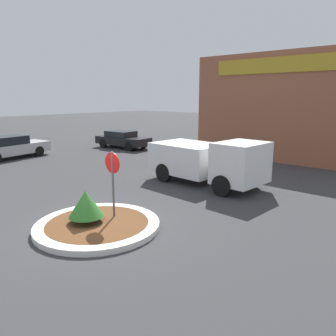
% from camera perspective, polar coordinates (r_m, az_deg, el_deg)
% --- Properties ---
extents(ground_plane, '(120.00, 120.00, 0.00)m').
position_cam_1_polar(ground_plane, '(10.39, -12.12, -10.17)').
color(ground_plane, '#38383A').
extents(traffic_island, '(3.78, 3.78, 0.17)m').
position_cam_1_polar(traffic_island, '(10.36, -12.14, -9.73)').
color(traffic_island, silver).
rests_on(traffic_island, ground_plane).
extents(stop_sign, '(0.67, 0.07, 2.27)m').
position_cam_1_polar(stop_sign, '(10.35, -9.61, -1.05)').
color(stop_sign, '#4C4C51').
rests_on(stop_sign, ground_plane).
extents(island_shrub, '(1.07, 1.07, 0.99)m').
position_cam_1_polar(island_shrub, '(10.26, -14.11, -6.03)').
color(island_shrub, brown).
rests_on(island_shrub, traffic_island).
extents(utility_truck, '(5.48, 2.62, 2.09)m').
position_cam_1_polar(utility_truck, '(14.91, 6.80, 1.35)').
color(utility_truck, white).
rests_on(utility_truck, ground_plane).
extents(storefront_building, '(10.59, 6.07, 6.52)m').
position_cam_1_polar(storefront_building, '(23.53, 20.49, 9.97)').
color(storefront_building, '#93563D').
rests_on(storefront_building, ground_plane).
extents(parked_sedan_black, '(4.55, 2.13, 1.32)m').
position_cam_1_polar(parked_sedan_black, '(25.69, -7.92, 5.00)').
color(parked_sedan_black, black).
rests_on(parked_sedan_black, ground_plane).
extents(parked_sedan_silver, '(2.43, 4.99, 1.45)m').
position_cam_1_polar(parked_sedan_silver, '(23.47, -25.85, 3.30)').
color(parked_sedan_silver, '#B7B7BC').
rests_on(parked_sedan_silver, ground_plane).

